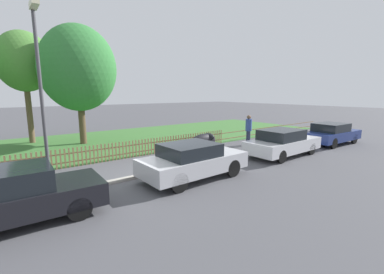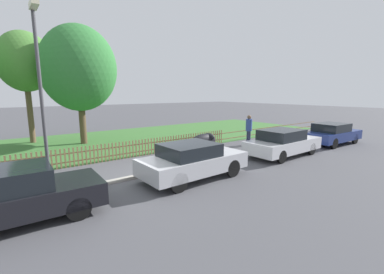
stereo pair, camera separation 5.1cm
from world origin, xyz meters
name	(u,v)px [view 1 (the left image)]	position (x,y,z in m)	size (l,w,h in m)	color
ground_plane	(149,176)	(0.00, 0.00, 0.00)	(120.00, 120.00, 0.00)	#4C4C51
kerb_stone	(148,174)	(0.00, 0.10, 0.06)	(36.69, 0.20, 0.12)	#9E998E
grass_strip	(89,144)	(0.00, 8.12, 0.01)	(36.69, 9.92, 0.01)	#3D7033
park_fence	(118,151)	(0.00, 3.18, 0.43)	(36.69, 0.05, 0.86)	olive
parked_car_black_saloon	(17,195)	(-4.28, -1.23, 0.71)	(3.97, 1.83, 1.41)	black
parked_car_navy_estate	(193,160)	(1.24, -1.20, 0.71)	(4.19, 1.93, 1.36)	#BCBCC1
parked_car_red_compact	(283,142)	(7.08, -1.16, 0.70)	(4.43, 1.84, 1.38)	silver
parked_car_white_van	(332,133)	(12.21, -1.24, 0.69)	(4.24, 1.87, 1.34)	navy
covered_motorcycle	(204,141)	(4.19, 1.69, 0.65)	(1.85, 0.77, 1.07)	black
tree_mid_park	(24,62)	(-2.83, 10.73, 5.08)	(3.22, 3.22, 6.97)	brown
tree_far_left	(78,69)	(-0.25, 8.40, 4.66)	(4.50, 4.50, 7.27)	brown
pedestrian_near_fence	(249,128)	(7.71, 1.66, 1.06)	(0.52, 0.52, 1.87)	#2D3351
street_lamp	(40,78)	(-3.28, 0.71, 3.67)	(0.20, 0.79, 5.85)	#47474C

